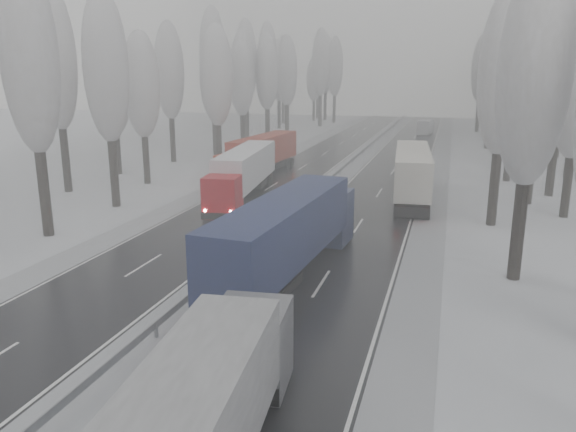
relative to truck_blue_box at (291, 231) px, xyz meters
The scene contains 56 objects.
ground 13.17m from the truck_blue_box, 105.69° to the right, with size 260.00×260.00×0.00m, color silver.
carriageway_right 17.87m from the truck_blue_box, 84.28° to the left, with size 7.50×200.00×0.03m, color black.
carriageway_left 19.81m from the truck_blue_box, 116.43° to the left, with size 7.50×200.00×0.03m, color black.
median_slush 18.12m from the truck_blue_box, 101.22° to the left, with size 3.00×200.00×0.04m, color #A4A7AC.
shoulder_right 19.00m from the truck_blue_box, 69.10° to the left, with size 2.40×200.00×0.04m, color #A4A7AC.
shoulder_left 22.44m from the truck_blue_box, 127.91° to the left, with size 2.40×200.00×0.04m, color #A4A7AC.
median_guardrail 18.03m from the truck_blue_box, 101.23° to the left, with size 0.12×200.00×0.76m.
tree_16 14.42m from the truck_blue_box, 15.71° to the left, with size 3.60×3.60×16.53m.
tree_18 19.98m from the truck_blue_box, 52.98° to the left, with size 3.60×3.60×16.58m.
tree_20 27.94m from the truck_blue_box, 57.65° to the left, with size 3.60×3.60×15.71m.
tree_21 32.85m from the truck_blue_box, 58.12° to the left, with size 3.60×3.60×18.62m.
tree_22 36.63m from the truck_blue_box, 67.81° to the left, with size 3.60×3.60×15.86m.
tree_23 42.57m from the truck_blue_box, 61.94° to the left, with size 3.60×3.60×13.55m.
tree_24 42.52m from the truck_blue_box, 69.53° to the left, with size 3.60×3.60×20.49m.
tree_26 51.71m from the truck_blue_box, 73.93° to the left, with size 3.60×3.60×18.78m.
tree_27 57.61m from the truck_blue_box, 68.12° to the left, with size 3.60×3.60×17.62m.
tree_28 61.71m from the truck_blue_box, 77.82° to the left, with size 3.60×3.60×19.62m.
tree_29 67.28m from the truck_blue_box, 72.34° to the left, with size 3.60×3.60×18.11m.
tree_30 71.06m from the truck_blue_box, 79.31° to the left, with size 3.60×3.60×17.86m.
tree_31 76.27m from the truck_blue_box, 75.47° to the left, with size 3.60×3.60×18.58m.
tree_32 78.37m from the truck_blue_box, 80.29° to the left, with size 3.60×3.60×17.33m.
tree_33 82.68m from the truck_blue_box, 78.61° to the left, with size 3.60×3.60×14.33m.
tree_34 85.23m from the truck_blue_box, 81.70° to the left, with size 3.60×3.60×17.63m.
tree_35 90.93m from the truck_blue_box, 76.28° to the left, with size 3.60×3.60×18.25m.
tree_36 95.28m from the truck_blue_box, 81.78° to the left, with size 3.60×3.60×20.23m.
tree_37 100.18m from the truck_blue_box, 78.14° to the left, with size 3.60×3.60×16.37m.
tree_38 105.79m from the truck_blue_box, 81.69° to the left, with size 3.60×3.60×17.97m.
tree_39 110.08m from the truck_blue_box, 80.53° to the left, with size 3.60×3.60×16.19m.
tree_56 20.57m from the truck_blue_box, 169.77° to the left, with size 3.60×3.60×18.12m.
tree_58 23.77m from the truck_blue_box, 146.88° to the left, with size 3.60×3.60×17.21m.
tree_59 32.20m from the truck_blue_box, 148.45° to the left, with size 3.60×3.60×18.41m.
tree_60 31.20m from the truck_blue_box, 134.28° to the left, with size 3.60×3.60×14.84m.
tree_61 37.87m from the truck_blue_box, 136.33° to the left, with size 3.60×3.60×13.95m.
tree_62 36.65m from the truck_blue_box, 119.11° to the left, with size 3.60×3.60×16.04m.
tree_63 44.23m from the truck_blue_box, 125.66° to the left, with size 3.60×3.60×16.88m.
tree_64 46.37m from the truck_blue_box, 118.36° to the left, with size 3.60×3.60×15.42m.
tree_65 51.12m from the truck_blue_box, 117.99° to the left, with size 3.60×3.60×19.48m.
tree_66 54.89m from the truck_blue_box, 113.44° to the left, with size 3.60×3.60×15.23m.
tree_67 59.23m from the truck_blue_box, 113.13° to the left, with size 3.60×3.60×17.09m.
tree_68 60.68m from the truck_blue_box, 109.49° to the left, with size 3.60×3.60×16.65m.
tree_69 66.33m from the truck_blue_box, 112.31° to the left, with size 3.60×3.60×19.35m.
tree_70 70.15m from the truck_blue_box, 106.53° to the left, with size 3.60×3.60×17.09m.
tree_71 75.57m from the truck_blue_box, 109.15° to the left, with size 3.60×3.60×19.61m.
tree_72 79.66m from the truck_blue_box, 106.41° to the left, with size 3.60×3.60×15.11m.
tree_73 84.44m from the truck_blue_box, 107.53° to the left, with size 3.60×3.60×17.22m.
tree_74 89.43m from the truck_blue_box, 102.06° to the left, with size 3.60×3.60×19.68m.
tree_75 95.49m from the truck_blue_box, 106.94° to the left, with size 3.60×3.60×18.60m.
tree_76 98.32m from the truck_blue_box, 100.32° to the left, with size 3.60×3.60×18.55m.
tree_77 103.15m from the truck_blue_box, 103.00° to the left, with size 3.60×3.60×14.32m.
tree_78 105.49m from the truck_blue_box, 101.56° to the left, with size 3.60×3.60×19.55m.
tree_79 109.83m from the truck_blue_box, 102.56° to the left, with size 3.60×3.60×17.07m.
truck_blue_box is the anchor object (origin of this frame).
truck_cream_box 22.16m from the truck_blue_box, 77.70° to the left, with size 4.18×17.60×4.48m.
box_truck_distant 76.90m from the truck_blue_box, 87.60° to the left, with size 2.72×7.04×2.57m.
truck_red_white 19.95m from the truck_blue_box, 117.97° to the left, with size 4.58×16.73×4.25m.
truck_red_red 31.03m from the truck_blue_box, 112.11° to the left, with size 3.95×16.39×4.17m.
Camera 1 is at (11.30, -15.12, 10.81)m, focal length 35.00 mm.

